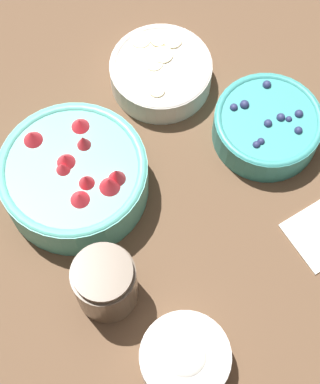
{
  "coord_description": "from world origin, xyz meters",
  "views": [
    {
      "loc": [
        -0.3,
        -0.31,
        0.89
      ],
      "look_at": [
        -0.06,
        -0.01,
        0.05
      ],
      "focal_mm": 60.0,
      "sensor_mm": 36.0,
      "label": 1
    }
  ],
  "objects": [
    {
      "name": "bowl_strawberries",
      "position": [
        -0.14,
        0.09,
        0.05
      ],
      "size": [
        0.22,
        0.22,
        0.1
      ],
      "color": "#56B7A8",
      "rests_on": "ground_plane"
    },
    {
      "name": "ground_plane",
      "position": [
        0.0,
        0.0,
        0.0
      ],
      "size": [
        4.0,
        4.0,
        0.0
      ],
      "primitive_type": "plane",
      "color": "brown"
    },
    {
      "name": "bowl_blueberries",
      "position": [
        0.14,
        -0.02,
        0.03
      ],
      "size": [
        0.17,
        0.17,
        0.06
      ],
      "color": "teal",
      "rests_on": "ground_plane"
    },
    {
      "name": "bowl_bananas",
      "position": [
        0.08,
        0.16,
        0.03
      ],
      "size": [
        0.16,
        0.16,
        0.05
      ],
      "color": "silver",
      "rests_on": "ground_plane"
    },
    {
      "name": "jar_chocolate",
      "position": [
        -0.2,
        -0.07,
        0.05
      ],
      "size": [
        0.09,
        0.09,
        0.11
      ],
      "color": "brown",
      "rests_on": "ground_plane"
    },
    {
      "name": "bowl_cream",
      "position": [
        -0.18,
        -0.21,
        0.03
      ],
      "size": [
        0.12,
        0.12,
        0.06
      ],
      "color": "white",
      "rests_on": "ground_plane"
    }
  ]
}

